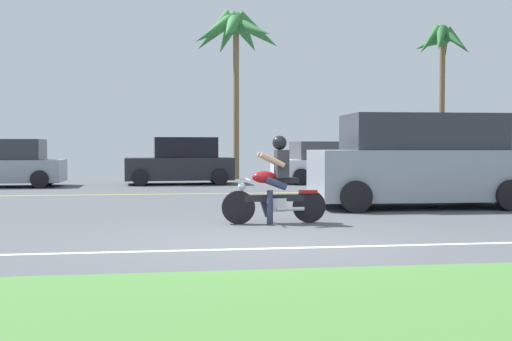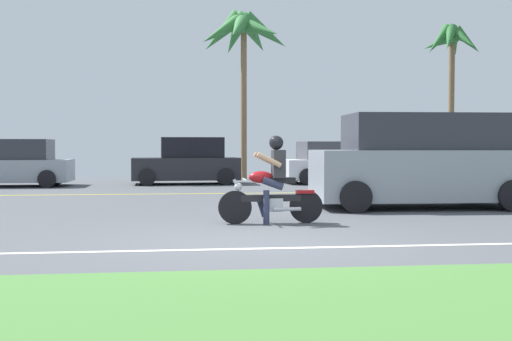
{
  "view_description": "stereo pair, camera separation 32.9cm",
  "coord_description": "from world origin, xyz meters",
  "px_view_note": "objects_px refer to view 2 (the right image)",
  "views": [
    {
      "loc": [
        -1.33,
        -8.45,
        1.33
      ],
      "look_at": [
        0.48,
        4.19,
        0.82
      ],
      "focal_mm": 43.5,
      "sensor_mm": 36.0,
      "label": 1
    },
    {
      "loc": [
        -1.0,
        -8.49,
        1.33
      ],
      "look_at": [
        0.48,
        4.19,
        0.82
      ],
      "focal_mm": 43.5,
      "sensor_mm": 36.0,
      "label": 2
    }
  ],
  "objects_px": {
    "parked_car_1": "(188,162)",
    "palm_tree_0": "(243,35)",
    "parked_car_0": "(6,164)",
    "parked_car_2": "(342,164)",
    "suv_nearby": "(421,162)",
    "parked_car_3": "(479,161)",
    "palm_tree_1": "(452,49)",
    "motorcyclist": "(272,186)"
  },
  "relations": [
    {
      "from": "suv_nearby",
      "to": "palm_tree_0",
      "type": "bearing_deg",
      "value": 103.37
    },
    {
      "from": "parked_car_1",
      "to": "palm_tree_1",
      "type": "distance_m",
      "value": 11.93
    },
    {
      "from": "parked_car_3",
      "to": "parked_car_1",
      "type": "bearing_deg",
      "value": 179.95
    },
    {
      "from": "suv_nearby",
      "to": "parked_car_0",
      "type": "xyz_separation_m",
      "value": [
        -10.81,
        8.17,
        -0.25
      ]
    },
    {
      "from": "motorcyclist",
      "to": "parked_car_1",
      "type": "distance_m",
      "value": 11.21
    },
    {
      "from": "parked_car_1",
      "to": "palm_tree_0",
      "type": "height_order",
      "value": "palm_tree_0"
    },
    {
      "from": "parked_car_1",
      "to": "palm_tree_0",
      "type": "relative_size",
      "value": 0.56
    },
    {
      "from": "palm_tree_0",
      "to": "palm_tree_1",
      "type": "distance_m",
      "value": 8.54
    },
    {
      "from": "parked_car_2",
      "to": "suv_nearby",
      "type": "bearing_deg",
      "value": -93.47
    },
    {
      "from": "palm_tree_1",
      "to": "parked_car_2",
      "type": "bearing_deg",
      "value": -152.37
    },
    {
      "from": "parked_car_0",
      "to": "palm_tree_1",
      "type": "xyz_separation_m",
      "value": [
        16.59,
        3.28,
        4.53
      ]
    },
    {
      "from": "parked_car_2",
      "to": "palm_tree_0",
      "type": "relative_size",
      "value": 0.69
    },
    {
      "from": "parked_car_2",
      "to": "palm_tree_0",
      "type": "xyz_separation_m",
      "value": [
        -3.27,
        2.87,
        4.96
      ]
    },
    {
      "from": "parked_car_2",
      "to": "parked_car_0",
      "type": "bearing_deg",
      "value": -177.35
    },
    {
      "from": "palm_tree_0",
      "to": "palm_tree_1",
      "type": "relative_size",
      "value": 1.07
    },
    {
      "from": "motorcyclist",
      "to": "parked_car_1",
      "type": "bearing_deg",
      "value": 96.98
    },
    {
      "from": "suv_nearby",
      "to": "parked_car_3",
      "type": "distance_m",
      "value": 10.45
    },
    {
      "from": "palm_tree_0",
      "to": "parked_car_3",
      "type": "bearing_deg",
      "value": -18.34
    },
    {
      "from": "parked_car_2",
      "to": "palm_tree_1",
      "type": "distance_m",
      "value": 7.48
    },
    {
      "from": "suv_nearby",
      "to": "parked_car_3",
      "type": "relative_size",
      "value": 1.05
    },
    {
      "from": "parked_car_1",
      "to": "parked_car_3",
      "type": "xyz_separation_m",
      "value": [
        10.62,
        -0.01,
        0.0
      ]
    },
    {
      "from": "parked_car_0",
      "to": "palm_tree_0",
      "type": "height_order",
      "value": "palm_tree_0"
    },
    {
      "from": "parked_car_0",
      "to": "parked_car_2",
      "type": "relative_size",
      "value": 0.92
    },
    {
      "from": "suv_nearby",
      "to": "parked_car_2",
      "type": "bearing_deg",
      "value": 86.53
    },
    {
      "from": "suv_nearby",
      "to": "parked_car_1",
      "type": "relative_size",
      "value": 1.27
    },
    {
      "from": "suv_nearby",
      "to": "parked_car_2",
      "type": "relative_size",
      "value": 1.03
    },
    {
      "from": "parked_car_1",
      "to": "palm_tree_0",
      "type": "distance_m",
      "value": 6.05
    },
    {
      "from": "parked_car_0",
      "to": "palm_tree_0",
      "type": "bearing_deg",
      "value": 22.81
    },
    {
      "from": "parked_car_1",
      "to": "parked_car_2",
      "type": "distance_m",
      "value": 5.46
    },
    {
      "from": "parked_car_2",
      "to": "motorcyclist",
      "type": "bearing_deg",
      "value": -110.36
    },
    {
      "from": "palm_tree_1",
      "to": "palm_tree_0",
      "type": "bearing_deg",
      "value": 179.24
    },
    {
      "from": "parked_car_3",
      "to": "palm_tree_0",
      "type": "relative_size",
      "value": 0.67
    },
    {
      "from": "motorcyclist",
      "to": "suv_nearby",
      "type": "bearing_deg",
      "value": 33.39
    },
    {
      "from": "motorcyclist",
      "to": "palm_tree_1",
      "type": "xyz_separation_m",
      "value": [
        9.36,
        13.8,
        4.62
      ]
    },
    {
      "from": "parked_car_3",
      "to": "palm_tree_0",
      "type": "xyz_separation_m",
      "value": [
        -8.43,
        2.8,
        4.9
      ]
    },
    {
      "from": "parked_car_3",
      "to": "palm_tree_1",
      "type": "bearing_deg",
      "value": 87.88
    },
    {
      "from": "parked_car_0",
      "to": "parked_car_2",
      "type": "bearing_deg",
      "value": 2.65
    },
    {
      "from": "parked_car_0",
      "to": "parked_car_1",
      "type": "bearing_deg",
      "value": 5.88
    },
    {
      "from": "suv_nearby",
      "to": "parked_car_0",
      "type": "distance_m",
      "value": 13.55
    },
    {
      "from": "parked_car_3",
      "to": "parked_car_2",
      "type": "bearing_deg",
      "value": -179.21
    },
    {
      "from": "parked_car_1",
      "to": "suv_nearby",
      "type": "bearing_deg",
      "value": -60.64
    },
    {
      "from": "suv_nearby",
      "to": "palm_tree_1",
      "type": "distance_m",
      "value": 13.52
    }
  ]
}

